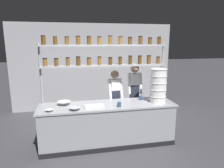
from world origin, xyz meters
name	(u,v)px	position (x,y,z in m)	size (l,w,h in m)	color
ground_plane	(108,143)	(0.00, 0.00, 0.00)	(40.00, 40.00, 0.00)	#3D3D42
back_wall	(94,67)	(0.00, 2.61, 1.42)	(5.34, 0.12, 2.84)	#939399
prep_counter	(108,124)	(0.00, 0.00, 0.46)	(2.94, 0.76, 0.92)	gray
spice_shelf_unit	(105,57)	(-0.01, 0.33, 1.92)	(2.83, 0.28, 2.39)	#999BA0
chef_left	(115,97)	(0.28, 0.58, 0.90)	(0.38, 0.30, 1.57)	black
chef_center	(134,92)	(0.83, 0.69, 0.98)	(0.40, 0.32, 1.70)	black
container_stack	(158,86)	(1.12, -0.07, 1.30)	(0.37, 0.37, 0.76)	white
cutting_board	(94,106)	(-0.31, -0.12, 0.93)	(0.40, 0.26, 0.02)	silver
prep_bowl_near_left	(64,103)	(-0.93, 0.14, 0.96)	(0.28, 0.28, 0.08)	silver
prep_bowl_center_front	(49,111)	(-1.20, -0.23, 0.94)	(0.17, 0.17, 0.05)	silver
prep_bowl_center_back	(75,109)	(-0.71, -0.25, 0.95)	(0.22, 0.22, 0.06)	#B2B7BC
serving_cup_front	(141,98)	(0.82, 0.17, 0.97)	(0.08, 0.08, 0.10)	#334C70
serving_cup_by_board	(119,104)	(0.20, -0.23, 0.97)	(0.08, 0.08, 0.11)	#334C70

